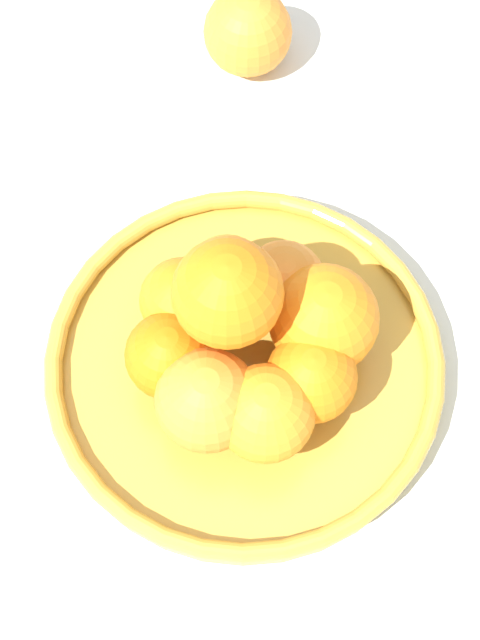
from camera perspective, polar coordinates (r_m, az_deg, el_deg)
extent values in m
plane|color=silver|center=(0.85, 0.00, -2.94)|extent=(4.00, 4.00, 0.00)
cylinder|color=gold|center=(0.84, 0.00, -2.70)|extent=(0.30, 0.30, 0.02)
torus|color=gold|center=(0.82, 0.00, -2.26)|extent=(0.31, 0.31, 0.01)
sphere|color=orange|center=(0.81, 2.08, 1.99)|extent=(0.07, 0.07, 0.07)
sphere|color=orange|center=(0.81, -0.95, 2.29)|extent=(0.07, 0.07, 0.07)
sphere|color=orange|center=(0.80, -3.33, 1.05)|extent=(0.07, 0.07, 0.07)
sphere|color=orange|center=(0.78, -4.05, -1.91)|extent=(0.07, 0.07, 0.07)
sphere|color=orange|center=(0.76, -2.04, -4.30)|extent=(0.08, 0.08, 0.08)
sphere|color=orange|center=(0.76, 1.11, -4.99)|extent=(0.07, 0.07, 0.07)
sphere|color=orange|center=(0.78, 3.56, -3.08)|extent=(0.07, 0.07, 0.07)
sphere|color=orange|center=(0.79, 4.23, 0.06)|extent=(0.08, 0.08, 0.08)
sphere|color=orange|center=(0.73, -0.95, 1.45)|extent=(0.08, 0.08, 0.08)
sphere|color=orange|center=(0.98, 0.12, 15.11)|extent=(0.08, 0.08, 0.08)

